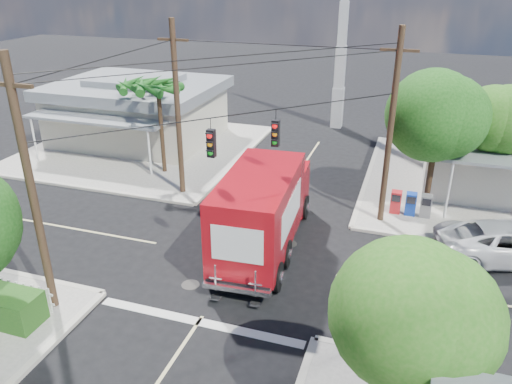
% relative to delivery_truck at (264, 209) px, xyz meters
% --- Properties ---
extents(ground, '(120.00, 120.00, 0.00)m').
position_rel_delivery_truck_xyz_m(ground, '(-0.61, -1.15, -1.88)').
color(ground, black).
rests_on(ground, ground).
extents(sidewalk_ne, '(14.12, 14.12, 0.14)m').
position_rel_delivery_truck_xyz_m(sidewalk_ne, '(10.27, 9.73, -1.81)').
color(sidewalk_ne, gray).
rests_on(sidewalk_ne, ground).
extents(sidewalk_nw, '(14.12, 14.12, 0.14)m').
position_rel_delivery_truck_xyz_m(sidewalk_nw, '(-11.49, 9.73, -1.81)').
color(sidewalk_nw, gray).
rests_on(sidewalk_nw, ground).
extents(road_markings, '(32.00, 32.00, 0.01)m').
position_rel_delivery_truck_xyz_m(road_markings, '(-0.61, -2.63, -1.87)').
color(road_markings, beige).
rests_on(road_markings, ground).
extents(building_nw, '(10.80, 10.20, 4.30)m').
position_rel_delivery_truck_xyz_m(building_nw, '(-12.61, 11.31, 0.34)').
color(building_nw, beige).
rests_on(building_nw, sidewalk_nw).
extents(radio_tower, '(0.80, 0.80, 17.00)m').
position_rel_delivery_truck_xyz_m(radio_tower, '(-0.11, 18.85, 3.77)').
color(radio_tower, silver).
rests_on(radio_tower, ground).
extents(tree_ne_front, '(4.21, 4.14, 6.66)m').
position_rel_delivery_truck_xyz_m(tree_ne_front, '(6.60, 5.61, 2.89)').
color(tree_ne_front, '#422D1C').
rests_on(tree_ne_front, sidewalk_ne).
extents(tree_ne_back, '(3.77, 3.66, 5.82)m').
position_rel_delivery_truck_xyz_m(tree_ne_back, '(9.20, 7.81, 2.31)').
color(tree_ne_back, '#422D1C').
rests_on(tree_ne_back, sidewalk_ne).
extents(tree_se, '(3.67, 3.54, 5.62)m').
position_rel_delivery_truck_xyz_m(tree_se, '(6.40, -8.39, 2.16)').
color(tree_se, '#422D1C').
rests_on(tree_se, sidewalk_se).
extents(palm_nw_front, '(3.01, 3.08, 5.59)m').
position_rel_delivery_truck_xyz_m(palm_nw_front, '(-8.11, 6.35, 3.17)').
color(palm_nw_front, '#422D1C').
rests_on(palm_nw_front, sidewalk_nw).
extents(palm_nw_back, '(3.01, 3.08, 5.19)m').
position_rel_delivery_truck_xyz_m(palm_nw_back, '(-10.11, 7.85, 2.79)').
color(palm_nw_back, '#422D1C').
rests_on(palm_nw_back, sidewalk_nw).
extents(utility_poles, '(12.00, 10.68, 9.00)m').
position_rel_delivery_truck_xyz_m(utility_poles, '(-2.20, 0.45, 2.80)').
color(utility_poles, '#473321').
rests_on(utility_poles, ground).
extents(vending_boxes, '(1.90, 0.50, 1.10)m').
position_rel_delivery_truck_xyz_m(vending_boxes, '(5.89, 5.05, -1.19)').
color(vending_boxes, red).
rests_on(vending_boxes, sidewalk_ne).
extents(delivery_truck, '(3.22, 8.69, 3.69)m').
position_rel_delivery_truck_xyz_m(delivery_truck, '(0.00, 0.00, 0.00)').
color(delivery_truck, black).
rests_on(delivery_truck, ground).
extents(parked_car, '(6.24, 4.14, 1.59)m').
position_rel_delivery_truck_xyz_m(parked_car, '(9.89, 2.25, -1.08)').
color(parked_car, silver).
rests_on(parked_car, ground).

